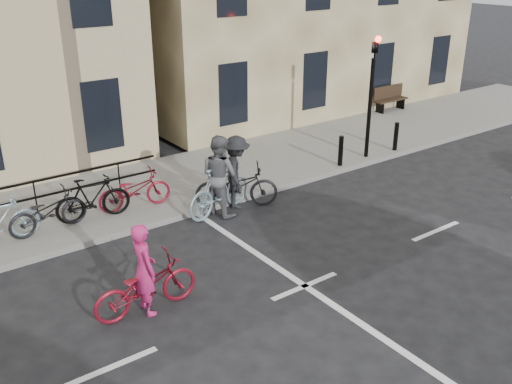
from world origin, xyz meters
TOP-DOWN VIEW (x-y plane):
  - ground at (0.00, 0.00)m, footprint 120.00×120.00m
  - sidewalk at (-4.00, 6.00)m, footprint 46.00×4.00m
  - traffic_light at (6.20, 4.34)m, footprint 0.18×0.30m
  - bollard_east at (5.00, 4.25)m, footprint 0.14×0.14m
  - bollard_west at (7.40, 4.25)m, footprint 0.14×0.14m
  - bench at (11.00, 7.73)m, footprint 1.60×0.41m
  - cyclist_pink at (-2.83, 1.06)m, footprint 1.97×0.73m
  - cyclist_grey at (0.50, 3.80)m, footprint 2.16×1.13m
  - cyclist_dark at (1.06, 3.90)m, footprint 2.17×1.65m

SIDE VIEW (x-z plane):
  - ground at x=0.00m, z-range 0.00..0.00m
  - sidewalk at x=-4.00m, z-range 0.00..0.15m
  - bollard_east at x=5.00m, z-range 0.15..1.05m
  - bollard_west at x=7.40m, z-range 0.15..1.05m
  - cyclist_pink at x=-2.83m, z-range -0.27..1.47m
  - bench at x=11.00m, z-range 0.19..1.16m
  - cyclist_dark at x=1.06m, z-range -0.20..1.66m
  - cyclist_grey at x=0.50m, z-range -0.19..1.82m
  - traffic_light at x=6.20m, z-range 0.50..4.40m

